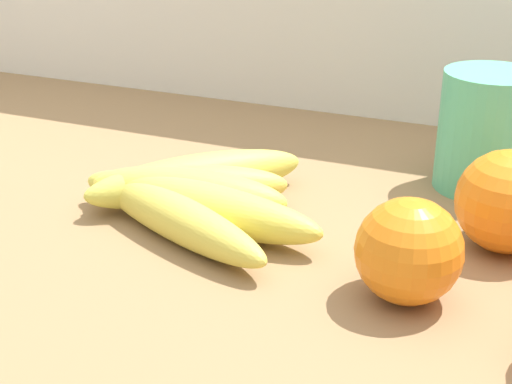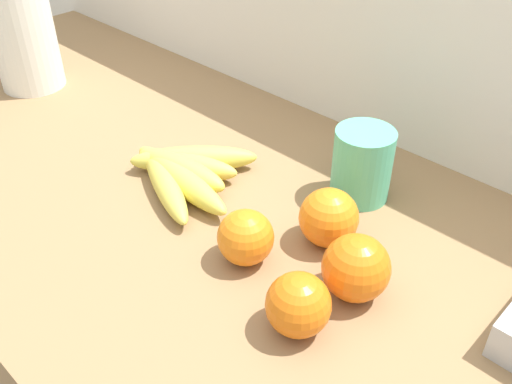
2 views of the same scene
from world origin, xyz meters
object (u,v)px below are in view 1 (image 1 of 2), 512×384
orange_right (409,251)px  orange_back_right (508,201)px  mug (487,131)px  banana_bunch (190,196)px

orange_right → orange_back_right: bearing=62.3°
orange_back_right → mug: bearing=105.0°
mug → orange_right: bearing=-95.8°
banana_bunch → orange_back_right: 0.24m
orange_right → mug: mug is taller
orange_back_right → mug: size_ratio=0.74×
banana_bunch → orange_back_right: orange_back_right is taller
orange_right → orange_back_right: (0.05, 0.10, 0.00)m
orange_right → mug: 0.21m
orange_back_right → banana_bunch: bearing=-169.6°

